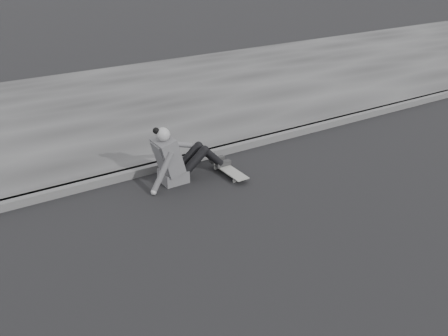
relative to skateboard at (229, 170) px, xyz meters
name	(u,v)px	position (x,y,z in m)	size (l,w,h in m)	color
ground	(447,180)	(2.60, -1.86, -0.07)	(80.00, 80.00, 0.00)	black
curb	(325,124)	(2.60, 0.72, -0.01)	(24.00, 0.16, 0.12)	#4B4B4B
sidewalk	(235,86)	(2.60, 3.74, -0.01)	(24.00, 6.00, 0.12)	#373737
skateboard	(229,170)	(0.00, 0.00, 0.00)	(0.20, 0.78, 0.09)	gray
seated_woman	(177,158)	(-0.73, 0.25, 0.29)	(1.38, 0.46, 0.88)	#4C4C4E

